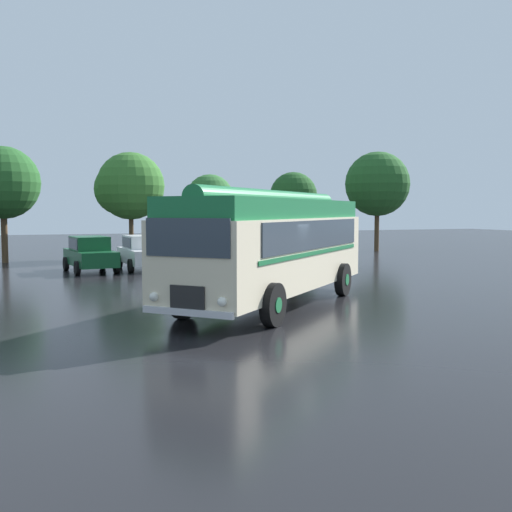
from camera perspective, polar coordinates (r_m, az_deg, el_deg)
name	(u,v)px	position (r m, az deg, el deg)	size (l,w,h in m)	color
ground_plane	(262,310)	(17.41, 0.57, -5.16)	(120.00, 120.00, 0.00)	black
vintage_bus	(274,243)	(18.06, 1.72, 1.23)	(8.97, 8.74, 3.49)	beige
car_near_left	(90,254)	(29.21, -15.52, 0.21)	(2.33, 4.37, 1.66)	#144C28
car_mid_left	(143,252)	(29.79, -10.75, 0.37)	(2.10, 4.27, 1.66)	silver
car_mid_right	(203,251)	(30.17, -5.10, 0.47)	(2.31, 4.37, 1.66)	#B7BABF
tree_left_of_centre	(1,182)	(35.72, -23.10, 6.47)	(3.99, 3.99, 6.40)	#4C3823
tree_centre	(127,187)	(36.65, -12.15, 6.44)	(4.11, 4.01, 6.34)	#4C3823
tree_right_of_centre	(211,198)	(37.46, -4.33, 5.49)	(2.98, 2.98, 5.13)	#4C3823
tree_far_right	(295,196)	(41.28, 3.70, 5.70)	(3.29, 3.26, 5.50)	#4C3823
tree_extra_right	(378,183)	(43.24, 11.52, 6.79)	(4.53, 4.53, 7.01)	#4C3823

